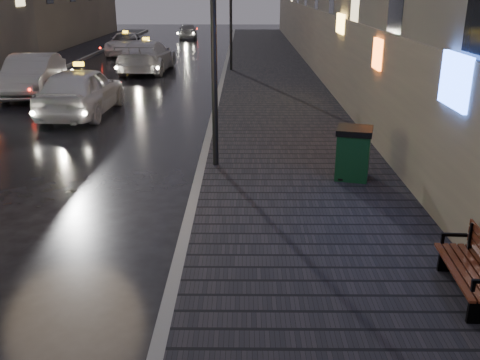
% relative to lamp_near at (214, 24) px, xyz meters
% --- Properties ---
extents(ground, '(120.00, 120.00, 0.00)m').
position_rel_lamp_near_xyz_m(ground, '(-1.85, -6.00, -3.49)').
color(ground, black).
rests_on(ground, ground).
extents(sidewalk, '(4.60, 58.00, 0.15)m').
position_rel_lamp_near_xyz_m(sidewalk, '(2.05, 15.00, -3.41)').
color(sidewalk, black).
rests_on(sidewalk, ground).
extents(curb, '(0.20, 58.00, 0.15)m').
position_rel_lamp_near_xyz_m(curb, '(-0.35, 15.00, -3.41)').
color(curb, slate).
rests_on(curb, ground).
extents(sidewalk_far, '(2.40, 58.00, 0.15)m').
position_rel_lamp_near_xyz_m(sidewalk_far, '(-10.55, 15.00, -3.41)').
color(sidewalk_far, black).
rests_on(sidewalk_far, ground).
extents(curb_far, '(0.20, 58.00, 0.15)m').
position_rel_lamp_near_xyz_m(curb_far, '(-9.25, 15.00, -3.41)').
color(curb_far, slate).
rests_on(curb_far, ground).
extents(lamp_near, '(0.36, 0.36, 5.28)m').
position_rel_lamp_near_xyz_m(lamp_near, '(0.00, 0.00, 0.00)').
color(lamp_near, black).
rests_on(lamp_near, sidewalk).
extents(lamp_far, '(0.36, 0.36, 5.28)m').
position_rel_lamp_near_xyz_m(lamp_far, '(0.00, 16.00, 0.00)').
color(lamp_far, black).
rests_on(lamp_far, sidewalk).
extents(bench, '(0.66, 1.67, 0.84)m').
position_rel_lamp_near_xyz_m(bench, '(3.95, -5.92, -2.92)').
color(bench, black).
rests_on(bench, sidewalk).
extents(trash_bin, '(0.95, 0.95, 1.18)m').
position_rel_lamp_near_xyz_m(trash_bin, '(3.17, -0.95, -2.74)').
color(trash_bin, '#0E3318').
rests_on(trash_bin, sidewalk).
extents(taxi_near, '(2.21, 5.08, 1.71)m').
position_rel_lamp_near_xyz_m(taxi_near, '(-5.01, 6.05, -2.64)').
color(taxi_near, silver).
rests_on(taxi_near, ground).
extents(car_left_mid, '(2.25, 5.18, 1.66)m').
position_rel_lamp_near_xyz_m(car_left_mid, '(-8.11, 9.69, -2.66)').
color(car_left_mid, gray).
rests_on(car_left_mid, ground).
extents(taxi_mid, '(2.60, 5.80, 1.65)m').
position_rel_lamp_near_xyz_m(taxi_mid, '(-4.46, 16.17, -2.66)').
color(taxi_mid, silver).
rests_on(taxi_mid, ground).
extents(taxi_far, '(2.76, 5.25, 1.41)m').
position_rel_lamp_near_xyz_m(taxi_far, '(-7.17, 23.86, -2.78)').
color(taxi_far, silver).
rests_on(taxi_far, ground).
extents(car_far, '(1.94, 3.98, 1.31)m').
position_rel_lamp_near_xyz_m(car_far, '(-4.22, 35.43, -2.84)').
color(car_far, gray).
rests_on(car_far, ground).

